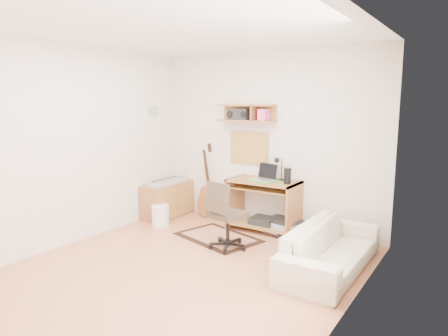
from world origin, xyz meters
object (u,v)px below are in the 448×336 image
Objects in this scene: task_chair at (228,215)px; cabinet at (168,200)px; desk at (263,206)px; printer at (283,227)px; sofa at (331,241)px.

task_chair reaches higher than cabinet.
desk reaches higher than cabinet.
cabinet is 1.99m from printer.
desk is 1.53m from sofa.
cabinet is at bearing -174.03° from desk.
desk reaches higher than printer.
cabinet is (-1.67, -0.18, -0.10)m from desk.
printer is at bearing 7.10° from cabinet.
task_chair is 0.99× the size of cabinet.
task_chair is (-0.04, -0.90, 0.07)m from desk.
printer is (0.34, 0.97, -0.36)m from task_chair.
task_chair is at bearing -23.88° from cabinet.
sofa is (1.33, 0.06, -0.11)m from task_chair.
task_chair is 1.09m from printer.
printer is at bearing 83.08° from task_chair.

